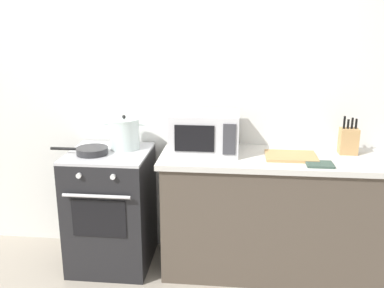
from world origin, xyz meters
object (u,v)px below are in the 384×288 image
stove (111,209)px  microwave (205,132)px  knife_block (348,141)px  frying_pan (91,151)px  cutting_board (291,156)px  oven_mitt (320,164)px  stock_pot (125,134)px

stove → microwave: size_ratio=1.84×
stove → knife_block: 1.86m
stove → frying_pan: (-0.11, -0.06, 0.48)m
frying_pan → cutting_board: (1.45, 0.06, -0.02)m
stove → oven_mitt: size_ratio=5.11×
frying_pan → microwave: bearing=9.8°
knife_block → stock_pot: bearing=-178.8°
frying_pan → microwave: microwave is taller
knife_block → frying_pan: bearing=-173.8°
stove → frying_pan: frying_pan is taller
stove → oven_mitt: bearing=-6.0°
frying_pan → oven_mitt: bearing=-3.3°
cutting_board → stove: bearing=-180.0°
frying_pan → microwave: 0.85m
stove → oven_mitt: (1.52, -0.16, 0.47)m
microwave → knife_block: (1.05, 0.06, -0.05)m
stove → cutting_board: cutting_board is taller
frying_pan → microwave: size_ratio=0.86×
knife_block → oven_mitt: size_ratio=1.56×
microwave → knife_block: size_ratio=1.78×
stock_pot → microwave: size_ratio=0.63×
knife_block → microwave: bearing=-176.6°
stock_pot → oven_mitt: 1.44m
cutting_board → knife_block: bearing=18.2°
cutting_board → knife_block: (0.43, 0.14, 0.09)m
stock_pot → microwave: 0.62m
stock_pot → cutting_board: stock_pot is taller
microwave → oven_mitt: bearing=-16.6°
stove → frying_pan: size_ratio=2.13×
frying_pan → oven_mitt: 1.63m
stock_pot → knife_block: bearing=1.2°
frying_pan → oven_mitt: (1.62, -0.10, -0.02)m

